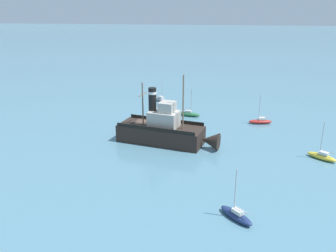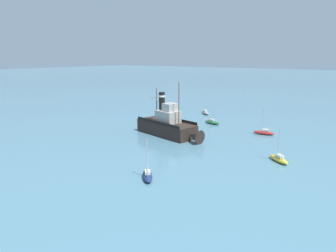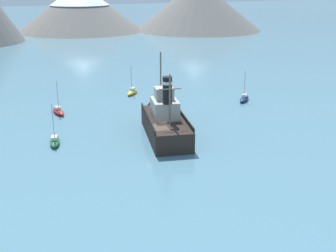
{
  "view_description": "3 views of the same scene",
  "coord_description": "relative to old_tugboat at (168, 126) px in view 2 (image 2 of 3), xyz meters",
  "views": [
    {
      "loc": [
        48.39,
        10.64,
        18.67
      ],
      "look_at": [
        3.59,
        3.95,
        3.08
      ],
      "focal_mm": 38.0,
      "sensor_mm": 36.0,
      "label": 1
    },
    {
      "loc": [
        45.59,
        33.93,
        14.33
      ],
      "look_at": [
        3.74,
        4.39,
        2.26
      ],
      "focal_mm": 32.0,
      "sensor_mm": 36.0,
      "label": 2
    },
    {
      "loc": [
        -17.14,
        -42.05,
        18.24
      ],
      "look_at": [
        1.57,
        1.32,
        1.86
      ],
      "focal_mm": 45.0,
      "sensor_mm": 36.0,
      "label": 3
    }
  ],
  "objects": [
    {
      "name": "old_tugboat",
      "position": [
        0.0,
        0.0,
        0.0
      ],
      "size": [
        6.91,
        14.79,
        9.9
      ],
      "color": "#2D231E",
      "rests_on": "ground"
    },
    {
      "name": "sailboat_yellow",
      "position": [
        2.75,
        20.61,
        -1.4
      ],
      "size": [
        3.24,
        3.65,
        4.9
      ],
      "color": "gold",
      "rests_on": "ground"
    },
    {
      "name": "ground_plane",
      "position": [
        -1.94,
        -3.23,
        -1.83
      ],
      "size": [
        600.0,
        600.0,
        0.0
      ],
      "primitive_type": "plane",
      "color": "teal"
    },
    {
      "name": "sailboat_grey",
      "position": [
        -22.08,
        -4.19,
        -1.4
      ],
      "size": [
        3.34,
        3.58,
        4.9
      ],
      "color": "gray",
      "rests_on": "ground"
    },
    {
      "name": "sailboat_navy",
      "position": [
        17.78,
        9.44,
        -1.4
      ],
      "size": [
        3.52,
        3.4,
        4.9
      ],
      "color": "navy",
      "rests_on": "ground"
    },
    {
      "name": "sailboat_red",
      "position": [
        -10.65,
        14.24,
        -1.4
      ],
      "size": [
        1.64,
        3.92,
        4.9
      ],
      "color": "#B22823",
      "rests_on": "ground"
    },
    {
      "name": "sailboat_green",
      "position": [
        -13.05,
        2.31,
        -1.4
      ],
      "size": [
        1.78,
        3.94,
        4.9
      ],
      "color": "#286B3D",
      "rests_on": "ground"
    }
  ]
}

